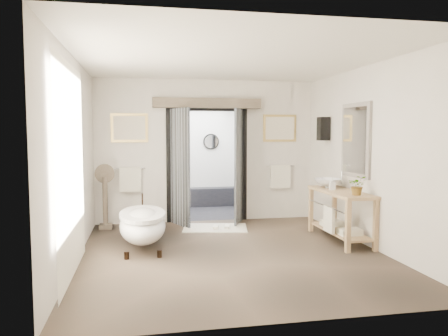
{
  "coord_description": "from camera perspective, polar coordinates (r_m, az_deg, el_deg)",
  "views": [
    {
      "loc": [
        -1.31,
        -6.37,
        1.83
      ],
      "look_at": [
        0.0,
        0.6,
        1.25
      ],
      "focal_mm": 35.0,
      "sensor_mm": 36.0,
      "label": 1
    }
  ],
  "objects": [
    {
      "name": "rug",
      "position": [
        8.43,
        -1.17,
        -7.82
      ],
      "size": [
        1.32,
        1.0,
        0.01
      ],
      "primitive_type": "cube",
      "rotation": [
        0.0,
        0.0,
        -0.18
      ],
      "color": "silver",
      "rests_on": "ground_plane"
    },
    {
      "name": "plant",
      "position": [
        7.12,
        17.06,
        -2.18
      ],
      "size": [
        0.35,
        0.33,
        0.31
      ],
      "primitive_type": "imported",
      "rotation": [
        0.0,
        0.0,
        -0.4
      ],
      "color": "gray",
      "rests_on": "vanity"
    },
    {
      "name": "slippers",
      "position": [
        8.39,
        -0.34,
        -7.67
      ],
      "size": [
        0.37,
        0.26,
        0.05
      ],
      "color": "#ECE6CD",
      "rests_on": "rug"
    },
    {
      "name": "back_wall_dressing",
      "position": [
        8.79,
        -2.07,
        2.93
      ],
      "size": [
        3.82,
        0.78,
        2.52
      ],
      "color": "black",
      "rests_on": "ground_plane"
    },
    {
      "name": "shower_room",
      "position": [
        10.49,
        -3.44,
        -0.4
      ],
      "size": [
        2.22,
        2.01,
        2.51
      ],
      "color": "black",
      "rests_on": "ground_plane"
    },
    {
      "name": "soap_bottle_a",
      "position": [
        7.69,
        13.95,
        -2.02
      ],
      "size": [
        0.11,
        0.11,
        0.21
      ],
      "primitive_type": "imported",
      "rotation": [
        0.0,
        0.0,
        -0.18
      ],
      "color": "gray",
      "rests_on": "vanity"
    },
    {
      "name": "pedestal_mirror",
      "position": [
        8.6,
        -15.25,
        -4.18
      ],
      "size": [
        0.37,
        0.24,
        1.24
      ],
      "color": "brown",
      "rests_on": "ground_plane"
    },
    {
      "name": "ground_plane",
      "position": [
        6.76,
        0.96,
        -11.03
      ],
      "size": [
        5.0,
        5.0,
        0.0
      ],
      "primitive_type": "plane",
      "color": "brown"
    },
    {
      "name": "clawfoot_tub",
      "position": [
        7.05,
        -10.57,
        -7.26
      ],
      "size": [
        0.72,
        1.6,
        0.78
      ],
      "color": "black",
      "rests_on": "ground_plane"
    },
    {
      "name": "soap_bottle_b",
      "position": [
        8.15,
        12.69,
        -1.74
      ],
      "size": [
        0.17,
        0.17,
        0.17
      ],
      "primitive_type": "imported",
      "rotation": [
        0.0,
        0.0,
        0.3
      ],
      "color": "gray",
      "rests_on": "vanity"
    },
    {
      "name": "basin",
      "position": [
        7.95,
        13.4,
        -1.95
      ],
      "size": [
        0.62,
        0.62,
        0.16
      ],
      "primitive_type": "imported",
      "rotation": [
        0.0,
        0.0,
        0.39
      ],
      "color": "white",
      "rests_on": "vanity"
    },
    {
      "name": "room_shell",
      "position": [
        6.39,
        0.88,
        4.93
      ],
      "size": [
        4.52,
        5.02,
        2.91
      ],
      "color": "beige",
      "rests_on": "ground_plane"
    },
    {
      "name": "vanity",
      "position": [
        7.65,
        14.86,
        -5.46
      ],
      "size": [
        0.57,
        1.6,
        0.85
      ],
      "color": "tan",
      "rests_on": "ground_plane"
    }
  ]
}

